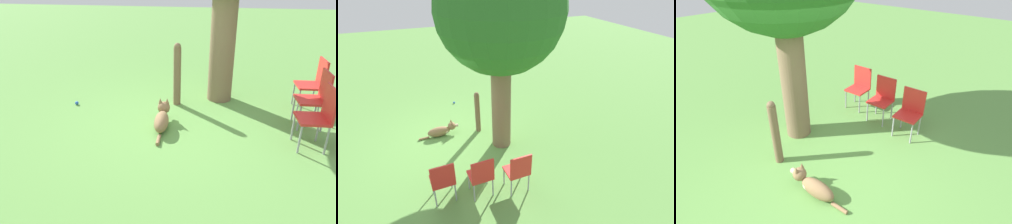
{
  "view_description": "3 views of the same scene",
  "coord_description": "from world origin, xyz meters",
  "views": [
    {
      "loc": [
        0.35,
        -5.0,
        2.47
      ],
      "look_at": [
        -0.31,
        -0.34,
        0.29
      ],
      "focal_mm": 35.0,
      "sensor_mm": 36.0,
      "label": 1
    },
    {
      "loc": [
        5.67,
        -0.86,
        4.01
      ],
      "look_at": [
        0.53,
        1.16,
        0.91
      ],
      "focal_mm": 28.0,
      "sensor_mm": 36.0,
      "label": 2
    },
    {
      "loc": [
        -2.22,
        -2.41,
        3.04
      ],
      "look_at": [
        0.88,
        0.19,
        0.62
      ],
      "focal_mm": 28.0,
      "sensor_mm": 36.0,
      "label": 3
    }
  ],
  "objects": [
    {
      "name": "ground_plane",
      "position": [
        0.0,
        0.0,
        0.0
      ],
      "size": [
        30.0,
        30.0,
        0.0
      ],
      "primitive_type": "plane",
      "color": "#609947"
    },
    {
      "name": "oak_tree",
      "position": [
        0.5,
        1.05,
        3.2
      ],
      "size": [
        2.66,
        2.66,
        4.58
      ],
      "color": "#7A6047",
      "rests_on": "ground_plane"
    },
    {
      "name": "dog",
      "position": [
        -0.41,
        -0.3,
        0.15
      ],
      "size": [
        0.25,
        1.06,
        0.4
      ],
      "rotation": [
        0.0,
        0.0,
        1.61
      ],
      "color": "olive",
      "rests_on": "ground_plane"
    },
    {
      "name": "fence_post",
      "position": [
        -0.28,
        0.66,
        0.59
      ],
      "size": [
        0.14,
        0.14,
        1.16
      ],
      "color": "brown",
      "rests_on": "ground_plane"
    },
    {
      "name": "red_chair_0",
      "position": [
        1.86,
        -0.63,
        0.54
      ],
      "size": [
        0.44,
        0.46,
        0.93
      ],
      "rotation": [
        0.0,
        0.0,
        3.18
      ],
      "color": "red",
      "rests_on": "ground_plane"
    },
    {
      "name": "red_chair_1",
      "position": [
        2.0,
        0.08,
        0.54
      ],
      "size": [
        0.44,
        0.46,
        0.93
      ],
      "rotation": [
        0.0,
        0.0,
        3.18
      ],
      "color": "red",
      "rests_on": "ground_plane"
    },
    {
      "name": "red_chair_2",
      "position": [
        2.14,
        0.79,
        0.54
      ],
      "size": [
        0.44,
        0.46,
        0.93
      ],
      "rotation": [
        0.0,
        0.0,
        3.18
      ],
      "color": "red",
      "rests_on": "ground_plane"
    },
    {
      "name": "tennis_ball",
      "position": [
        -2.15,
        0.37,
        0.03
      ],
      "size": [
        0.07,
        0.07,
        0.07
      ],
      "color": "blue",
      "rests_on": "ground_plane"
    }
  ]
}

